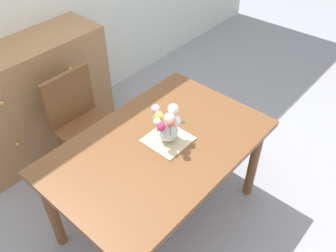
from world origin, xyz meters
TOP-DOWN VIEW (x-y plane):
  - ground_plane at (0.00, 0.00)m, footprint 12.00×12.00m
  - dining_table at (0.00, 0.00)m, footprint 1.42×0.92m
  - chair_far at (-0.02, 0.80)m, footprint 0.42×0.42m
  - dresser at (-0.15, 1.33)m, footprint 1.40×0.47m
  - placemat at (0.07, -0.02)m, footprint 0.26×0.26m
  - flower_vase at (0.07, -0.02)m, footprint 0.20×0.21m

SIDE VIEW (x-z plane):
  - ground_plane at x=0.00m, z-range 0.00..0.00m
  - dresser at x=-0.15m, z-range 0.00..1.00m
  - chair_far at x=-0.02m, z-range 0.07..0.97m
  - dining_table at x=0.00m, z-range 0.28..1.03m
  - placemat at x=0.07m, z-range 0.75..0.76m
  - flower_vase at x=0.07m, z-range 0.75..1.00m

